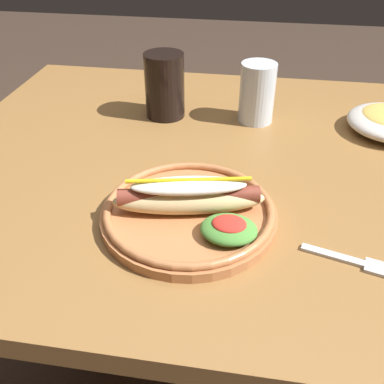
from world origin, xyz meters
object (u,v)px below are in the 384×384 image
fork (354,261)px  water_cup (257,93)px  soda_cup (165,86)px  hot_dog_plate (191,209)px

fork → water_cup: size_ratio=0.97×
fork → soda_cup: soda_cup is taller
hot_dog_plate → water_cup: bearing=77.4°
fork → soda_cup: (-0.35, 0.41, 0.07)m
fork → water_cup: water_cup is taller
hot_dog_plate → fork: bearing=-13.3°
hot_dog_plate → water_cup: size_ratio=2.13×
hot_dog_plate → soda_cup: soda_cup is taller
hot_dog_plate → soda_cup: size_ratio=1.95×
hot_dog_plate → water_cup: 0.37m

